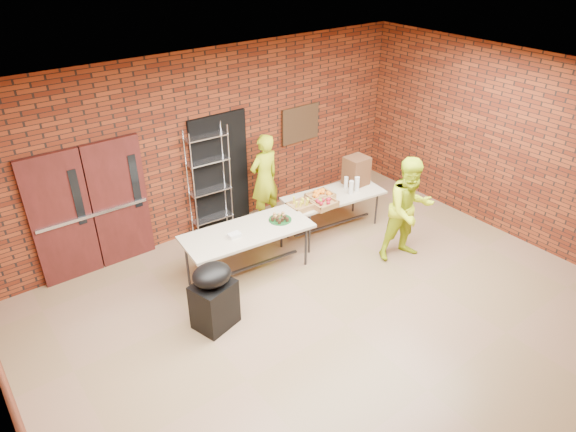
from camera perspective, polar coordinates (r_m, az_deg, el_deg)
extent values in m
cube|color=olive|center=(7.39, 6.45, -12.06)|extent=(8.00, 7.00, 0.04)
cube|color=silver|center=(5.77, 8.29, 12.65)|extent=(8.00, 7.00, 0.04)
cube|color=maroon|center=(8.99, -8.51, 8.03)|extent=(8.00, 0.04, 3.20)
cube|color=maroon|center=(5.08, -29.23, -15.46)|extent=(0.04, 7.00, 3.20)
cube|color=maroon|center=(9.45, 25.31, 6.51)|extent=(0.04, 7.00, 3.20)
cube|color=#4C1715|center=(8.35, -23.87, -0.35)|extent=(0.88, 0.08, 2.10)
cube|color=#4C1715|center=(8.54, -18.18, 1.48)|extent=(0.88, 0.08, 2.10)
cube|color=black|center=(8.22, -22.36, 1.90)|extent=(0.12, 0.02, 0.90)
cube|color=black|center=(8.44, -16.62, 3.70)|extent=(0.12, 0.02, 0.90)
cube|color=#AFB0B6|center=(8.40, -20.80, 0.12)|extent=(1.70, 0.04, 0.05)
cube|color=black|center=(9.21, -7.53, 4.90)|extent=(1.10, 0.06, 2.10)
cube|color=#412B1A|center=(9.94, 1.39, 10.19)|extent=(0.85, 0.04, 0.70)
cube|color=#BEB091|center=(7.84, -4.54, -1.75)|extent=(2.07, 1.02, 0.04)
cube|color=#2F2F34|center=(8.21, -4.36, -5.71)|extent=(1.77, 0.22, 0.03)
cylinder|color=#2F2F34|center=(7.96, -11.12, -5.27)|extent=(0.04, 0.04, 0.78)
cylinder|color=#2F2F34|center=(8.72, -0.76, -1.29)|extent=(0.04, 0.04, 0.78)
cylinder|color=#2F2F34|center=(7.47, -8.74, -7.65)|extent=(0.04, 0.04, 0.78)
cylinder|color=#2F2F34|center=(8.27, 2.00, -3.19)|extent=(0.04, 0.04, 0.78)
cube|color=#BEB091|center=(9.07, 5.13, 2.28)|extent=(1.87, 0.97, 0.04)
cube|color=#2F2F34|center=(9.36, 4.97, -0.96)|extent=(1.58, 0.25, 0.03)
cylinder|color=#2F2F34|center=(9.00, -0.02, -0.51)|extent=(0.04, 0.04, 0.70)
cylinder|color=#2F2F34|center=(9.92, 7.33, 2.32)|extent=(0.04, 0.04, 0.70)
cylinder|color=#2F2F34|center=(8.60, 2.38, -2.11)|extent=(0.04, 0.04, 0.70)
cylinder|color=#2F2F34|center=(9.56, 9.79, 0.98)|extent=(0.04, 0.04, 0.70)
cube|color=olive|center=(8.57, 1.47, 1.04)|extent=(0.42, 0.33, 0.07)
cube|color=olive|center=(8.86, 3.59, 2.06)|extent=(0.44, 0.34, 0.07)
cube|color=olive|center=(8.65, 4.02, 1.26)|extent=(0.41, 0.32, 0.06)
cylinder|color=#13481B|center=(8.07, -0.88, -0.41)|extent=(0.36, 0.36, 0.01)
cube|color=silver|center=(7.68, -5.97, -2.13)|extent=(0.18, 0.12, 0.06)
cube|color=#53321C|center=(9.37, 7.60, 5.00)|extent=(0.40, 0.36, 0.52)
cylinder|color=silver|center=(9.06, 7.03, 3.17)|extent=(0.08, 0.08, 0.25)
cylinder|color=silver|center=(9.17, 7.66, 3.55)|extent=(0.09, 0.09, 0.27)
cylinder|color=silver|center=(9.25, 6.47, 3.72)|extent=(0.07, 0.07, 0.22)
cube|color=black|center=(7.20, -8.17, -9.70)|extent=(0.65, 0.58, 0.70)
ellipsoid|color=black|center=(6.89, -8.46, -6.50)|extent=(0.64, 0.59, 0.30)
imported|color=#BAD617|center=(9.34, -2.64, 4.17)|extent=(0.65, 0.46, 1.70)
imported|color=#BAD617|center=(8.47, 13.32, 0.71)|extent=(1.01, 0.88, 1.77)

